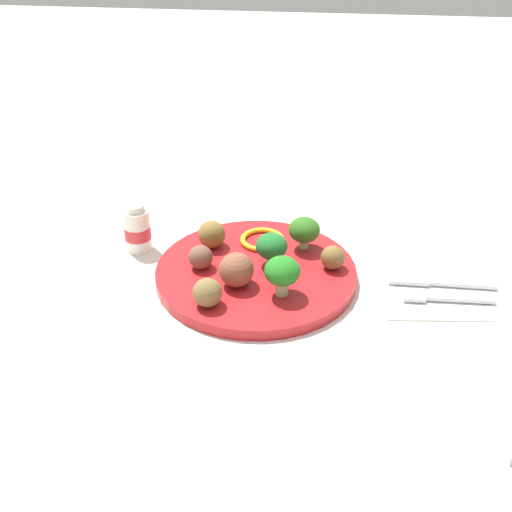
# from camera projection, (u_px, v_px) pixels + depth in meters

# --- Properties ---
(ground_plane) EXTENTS (4.00, 4.00, 0.00)m
(ground_plane) POSITION_uv_depth(u_px,v_px,m) (256.00, 278.00, 0.86)
(ground_plane) COLOR silver
(plate) EXTENTS (0.28, 0.28, 0.02)m
(plate) POSITION_uv_depth(u_px,v_px,m) (256.00, 273.00, 0.86)
(plate) COLOR red
(plate) RESTS_ON ground_plane
(broccoli_floret_mid_right) EXTENTS (0.04, 0.04, 0.05)m
(broccoli_floret_mid_right) POSITION_uv_depth(u_px,v_px,m) (272.00, 247.00, 0.85)
(broccoli_floret_mid_right) COLOR #A8C37D
(broccoli_floret_mid_right) RESTS_ON plate
(broccoli_floret_front_left) EXTENTS (0.05, 0.05, 0.05)m
(broccoli_floret_front_left) POSITION_uv_depth(u_px,v_px,m) (282.00, 272.00, 0.79)
(broccoli_floret_front_left) COLOR #ACB87C
(broccoli_floret_front_left) RESTS_ON plate
(broccoli_floret_center) EXTENTS (0.05, 0.05, 0.05)m
(broccoli_floret_center) POSITION_uv_depth(u_px,v_px,m) (304.00, 230.00, 0.89)
(broccoli_floret_center) COLOR #9DC481
(broccoli_floret_center) RESTS_ON plate
(meatball_far_rim) EXTENTS (0.03, 0.03, 0.03)m
(meatball_far_rim) POSITION_uv_depth(u_px,v_px,m) (201.00, 257.00, 0.85)
(meatball_far_rim) COLOR brown
(meatball_far_rim) RESTS_ON plate
(meatball_front_right) EXTENTS (0.04, 0.04, 0.04)m
(meatball_front_right) POSITION_uv_depth(u_px,v_px,m) (212.00, 234.00, 0.90)
(meatball_front_right) COLOR brown
(meatball_front_right) RESTS_ON plate
(meatball_mid_right) EXTENTS (0.05, 0.05, 0.05)m
(meatball_mid_right) POSITION_uv_depth(u_px,v_px,m) (236.00, 270.00, 0.81)
(meatball_mid_right) COLOR brown
(meatball_mid_right) RESTS_ON plate
(meatball_front_left) EXTENTS (0.04, 0.04, 0.04)m
(meatball_front_left) POSITION_uv_depth(u_px,v_px,m) (207.00, 293.00, 0.77)
(meatball_front_left) COLOR brown
(meatball_front_left) RESTS_ON plate
(meatball_back_right) EXTENTS (0.03, 0.03, 0.03)m
(meatball_back_right) POSITION_uv_depth(u_px,v_px,m) (333.00, 258.00, 0.85)
(meatball_back_right) COLOR brown
(meatball_back_right) RESTS_ON plate
(pepper_ring_front_right) EXTENTS (0.09, 0.09, 0.01)m
(pepper_ring_front_right) POSITION_uv_depth(u_px,v_px,m) (263.00, 240.00, 0.92)
(pepper_ring_front_right) COLOR yellow
(pepper_ring_front_right) RESTS_ON plate
(napkin) EXTENTS (0.18, 0.14, 0.01)m
(napkin) POSITION_uv_depth(u_px,v_px,m) (444.00, 293.00, 0.83)
(napkin) COLOR white
(napkin) RESTS_ON ground_plane
(fork) EXTENTS (0.12, 0.02, 0.01)m
(fork) POSITION_uv_depth(u_px,v_px,m) (442.00, 297.00, 0.81)
(fork) COLOR silver
(fork) RESTS_ON napkin
(knife) EXTENTS (0.15, 0.02, 0.01)m
(knife) POSITION_uv_depth(u_px,v_px,m) (437.00, 282.00, 0.84)
(knife) COLOR silver
(knife) RESTS_ON napkin
(yogurt_bottle) EXTENTS (0.04, 0.04, 0.07)m
(yogurt_bottle) POSITION_uv_depth(u_px,v_px,m) (137.00, 229.00, 0.91)
(yogurt_bottle) COLOR white
(yogurt_bottle) RESTS_ON ground_plane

